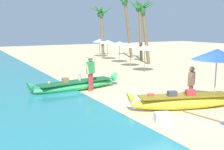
{
  "coord_description": "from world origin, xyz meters",
  "views": [
    {
      "loc": [
        -6.98,
        -7.89,
        3.07
      ],
      "look_at": [
        -0.9,
        2.76,
        0.9
      ],
      "focal_mm": 42.65,
      "sensor_mm": 36.0,
      "label": 1
    }
  ],
  "objects_px": {
    "cooler_box": "(162,117)",
    "palm_tree_mid_cluster": "(101,15)",
    "person_vendor_hatted": "(91,70)",
    "palm_tree_leaning_seaward": "(125,5)",
    "boat_green_midground": "(76,85)",
    "boat_yellow_foreground": "(184,101)",
    "palm_tree_tall_inland": "(143,14)",
    "palm_tree_far_behind": "(140,13)",
    "person_tourist_customer": "(191,83)",
    "paddle": "(210,119)",
    "patio_umbrella_large": "(217,55)"
  },
  "relations": [
    {
      "from": "cooler_box",
      "to": "palm_tree_mid_cluster",
      "type": "bearing_deg",
      "value": 88.62
    },
    {
      "from": "patio_umbrella_large",
      "to": "palm_tree_tall_inland",
      "type": "xyz_separation_m",
      "value": [
        4.62,
        11.24,
        2.15
      ]
    },
    {
      "from": "person_tourist_customer",
      "to": "paddle",
      "type": "xyz_separation_m",
      "value": [
        -0.9,
        -1.77,
        -0.83
      ]
    },
    {
      "from": "cooler_box",
      "to": "paddle",
      "type": "bearing_deg",
      "value": -0.08
    },
    {
      "from": "palm_tree_tall_inland",
      "to": "palm_tree_leaning_seaward",
      "type": "distance_m",
      "value": 5.29
    },
    {
      "from": "palm_tree_mid_cluster",
      "to": "person_tourist_customer",
      "type": "bearing_deg",
      "value": -105.97
    },
    {
      "from": "palm_tree_tall_inland",
      "to": "palm_tree_far_behind",
      "type": "bearing_deg",
      "value": 59.48
    },
    {
      "from": "palm_tree_far_behind",
      "to": "paddle",
      "type": "height_order",
      "value": "palm_tree_far_behind"
    },
    {
      "from": "palm_tree_mid_cluster",
      "to": "cooler_box",
      "type": "xyz_separation_m",
      "value": [
        -7.53,
        -18.77,
        -4.24
      ]
    },
    {
      "from": "cooler_box",
      "to": "person_vendor_hatted",
      "type": "bearing_deg",
      "value": 111.9
    },
    {
      "from": "palm_tree_mid_cluster",
      "to": "paddle",
      "type": "distance_m",
      "value": 20.72
    },
    {
      "from": "palm_tree_mid_cluster",
      "to": "patio_umbrella_large",
      "type": "bearing_deg",
      "value": -103.56
    },
    {
      "from": "palm_tree_tall_inland",
      "to": "boat_yellow_foreground",
      "type": "bearing_deg",
      "value": -118.73
    },
    {
      "from": "boat_yellow_foreground",
      "to": "paddle",
      "type": "xyz_separation_m",
      "value": [
        -0.1,
        -1.32,
        -0.28
      ]
    },
    {
      "from": "patio_umbrella_large",
      "to": "person_vendor_hatted",
      "type": "bearing_deg",
      "value": 124.54
    },
    {
      "from": "patio_umbrella_large",
      "to": "palm_tree_tall_inland",
      "type": "height_order",
      "value": "palm_tree_tall_inland"
    },
    {
      "from": "patio_umbrella_large",
      "to": "palm_tree_mid_cluster",
      "type": "xyz_separation_m",
      "value": [
        4.4,
        18.26,
        2.36
      ]
    },
    {
      "from": "palm_tree_leaning_seaward",
      "to": "palm_tree_far_behind",
      "type": "relative_size",
      "value": 1.14
    },
    {
      "from": "patio_umbrella_large",
      "to": "palm_tree_tall_inland",
      "type": "distance_m",
      "value": 12.34
    },
    {
      "from": "boat_yellow_foreground",
      "to": "person_vendor_hatted",
      "type": "relative_size",
      "value": 2.49
    },
    {
      "from": "person_tourist_customer",
      "to": "patio_umbrella_large",
      "type": "relative_size",
      "value": 0.68
    },
    {
      "from": "palm_tree_leaning_seaward",
      "to": "paddle",
      "type": "bearing_deg",
      "value": -113.59
    },
    {
      "from": "person_vendor_hatted",
      "to": "palm_tree_far_behind",
      "type": "relative_size",
      "value": 0.31
    },
    {
      "from": "boat_yellow_foreground",
      "to": "palm_tree_tall_inland",
      "type": "xyz_separation_m",
      "value": [
        6.05,
        11.03,
        3.89
      ]
    },
    {
      "from": "palm_tree_tall_inland",
      "to": "palm_tree_far_behind",
      "type": "distance_m",
      "value": 2.9
    },
    {
      "from": "palm_tree_tall_inland",
      "to": "person_vendor_hatted",
      "type": "bearing_deg",
      "value": -140.4
    },
    {
      "from": "person_tourist_customer",
      "to": "patio_umbrella_large",
      "type": "height_order",
      "value": "patio_umbrella_large"
    },
    {
      "from": "palm_tree_tall_inland",
      "to": "paddle",
      "type": "distance_m",
      "value": 14.41
    },
    {
      "from": "boat_yellow_foreground",
      "to": "palm_tree_tall_inland",
      "type": "bearing_deg",
      "value": 61.27
    },
    {
      "from": "person_tourist_customer",
      "to": "person_vendor_hatted",
      "type": "bearing_deg",
      "value": 122.77
    },
    {
      "from": "person_tourist_customer",
      "to": "boat_green_midground",
      "type": "bearing_deg",
      "value": 125.55
    },
    {
      "from": "person_tourist_customer",
      "to": "palm_tree_mid_cluster",
      "type": "relative_size",
      "value": 0.28
    },
    {
      "from": "palm_tree_tall_inland",
      "to": "palm_tree_mid_cluster",
      "type": "distance_m",
      "value": 7.02
    },
    {
      "from": "boat_green_midground",
      "to": "boat_yellow_foreground",
      "type": "bearing_deg",
      "value": -63.91
    },
    {
      "from": "palm_tree_mid_cluster",
      "to": "palm_tree_far_behind",
      "type": "relative_size",
      "value": 0.95
    },
    {
      "from": "boat_green_midground",
      "to": "palm_tree_tall_inland",
      "type": "relative_size",
      "value": 0.91
    },
    {
      "from": "palm_tree_mid_cluster",
      "to": "boat_green_midground",
      "type": "bearing_deg",
      "value": -122.25
    },
    {
      "from": "boat_green_midground",
      "to": "person_tourist_customer",
      "type": "xyz_separation_m",
      "value": [
        3.22,
        -4.51,
        0.6
      ]
    },
    {
      "from": "person_vendor_hatted",
      "to": "palm_tree_leaning_seaward",
      "type": "height_order",
      "value": "palm_tree_leaning_seaward"
    },
    {
      "from": "person_vendor_hatted",
      "to": "person_tourist_customer",
      "type": "xyz_separation_m",
      "value": [
        2.62,
        -4.07,
        -0.17
      ]
    },
    {
      "from": "boat_green_midground",
      "to": "palm_tree_far_behind",
      "type": "distance_m",
      "value": 13.78
    },
    {
      "from": "cooler_box",
      "to": "palm_tree_far_behind",
      "type": "bearing_deg",
      "value": 77.59
    },
    {
      "from": "boat_yellow_foreground",
      "to": "person_vendor_hatted",
      "type": "xyz_separation_m",
      "value": [
        -1.83,
        4.52,
        0.73
      ]
    },
    {
      "from": "boat_yellow_foreground",
      "to": "palm_tree_far_behind",
      "type": "xyz_separation_m",
      "value": [
        7.52,
        13.52,
        4.14
      ]
    },
    {
      "from": "person_vendor_hatted",
      "to": "paddle",
      "type": "height_order",
      "value": "person_vendor_hatted"
    },
    {
      "from": "boat_yellow_foreground",
      "to": "palm_tree_mid_cluster",
      "type": "xyz_separation_m",
      "value": [
        5.83,
        18.05,
        4.1
      ]
    },
    {
      "from": "person_tourist_customer",
      "to": "cooler_box",
      "type": "height_order",
      "value": "person_tourist_customer"
    },
    {
      "from": "boat_yellow_foreground",
      "to": "person_tourist_customer",
      "type": "bearing_deg",
      "value": 29.33
    },
    {
      "from": "palm_tree_tall_inland",
      "to": "palm_tree_far_behind",
      "type": "relative_size",
      "value": 0.94
    },
    {
      "from": "palm_tree_far_behind",
      "to": "boat_green_midground",
      "type": "bearing_deg",
      "value": -139.25
    }
  ]
}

